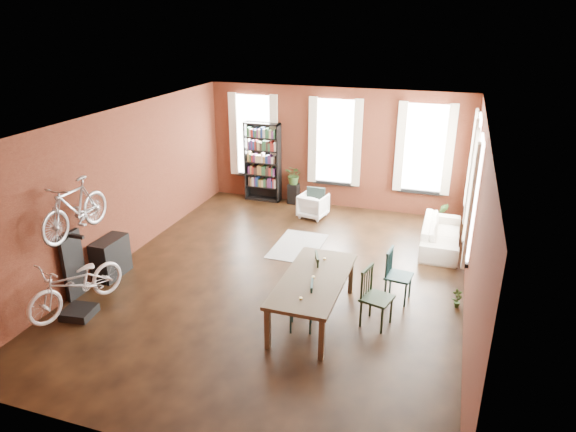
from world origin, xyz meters
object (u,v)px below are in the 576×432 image
at_px(dining_table, 313,298).
at_px(dining_chair_d, 399,276).
at_px(white_armchair, 313,204).
at_px(bike_trainer, 79,312).
at_px(plant_stand, 294,194).
at_px(bicycle_floor, 73,261).
at_px(cream_sofa, 442,230).
at_px(dining_chair_a, 301,306).
at_px(bookshelf, 263,162).
at_px(console_table, 111,257).
at_px(dining_chair_b, 306,278).
at_px(dining_chair_c, 377,298).

height_order(dining_table, dining_chair_d, dining_chair_d).
height_order(white_armchair, bike_trainer, white_armchair).
height_order(plant_stand, bicycle_floor, bicycle_floor).
bearing_deg(cream_sofa, dining_chair_a, 153.28).
height_order(bookshelf, console_table, bookshelf).
xyz_separation_m(dining_chair_d, plant_stand, (-3.41, 4.35, -0.22)).
height_order(dining_table, console_table, console_table).
bearing_deg(dining_chair_d, cream_sofa, -6.38).
xyz_separation_m(dining_chair_a, bike_trainer, (-3.81, -0.88, -0.36)).
bearing_deg(bike_trainer, plant_stand, 74.75).
bearing_deg(dining_table, bookshelf, 119.14).
relative_size(dining_chair_d, console_table, 1.23).
relative_size(dining_chair_b, console_table, 1.18).
xyz_separation_m(dining_chair_b, dining_chair_d, (1.59, 0.58, 0.02)).
relative_size(dining_chair_a, dining_chair_d, 0.88).
xyz_separation_m(bike_trainer, plant_stand, (1.82, 6.66, 0.20)).
xyz_separation_m(white_armchair, console_table, (-2.98, -4.37, 0.06)).
relative_size(bookshelf, cream_sofa, 1.06).
relative_size(dining_chair_a, plant_stand, 1.57).
xyz_separation_m(dining_chair_b, plant_stand, (-1.82, 4.93, -0.20)).
distance_m(dining_table, console_table, 4.28).
bearing_deg(bicycle_floor, dining_chair_b, 41.10).
relative_size(dining_table, bike_trainer, 4.56).
height_order(dining_chair_c, white_armchair, dining_chair_c).
bearing_deg(bike_trainer, bicycle_floor, 55.50).
height_order(dining_chair_a, cream_sofa, dining_chair_a).
bearing_deg(dining_chair_c, dining_chair_b, 90.05).
distance_m(dining_chair_a, white_armchair, 5.10).
bearing_deg(cream_sofa, plant_stand, 67.21).
bearing_deg(white_armchair, cream_sofa, 175.20).
distance_m(dining_chair_d, bookshelf, 6.15).
bearing_deg(bike_trainer, dining_chair_c, 15.48).
bearing_deg(dining_chair_b, dining_chair_a, -10.17).
bearing_deg(white_armchair, dining_table, 115.97).
bearing_deg(bookshelf, dining_chair_a, -63.46).
xyz_separation_m(dining_chair_a, white_armchair, (-1.19, 4.96, -0.10)).
bearing_deg(dining_chair_c, bicycle_floor, 120.21).
bearing_deg(bookshelf, dining_chair_b, -61.05).
relative_size(dining_chair_d, white_armchair, 1.46).
height_order(dining_chair_a, plant_stand, dining_chair_a).
xyz_separation_m(dining_chair_c, bicycle_floor, (-4.96, -1.35, 0.55)).
bearing_deg(dining_chair_c, dining_chair_d, 0.17).
bearing_deg(plant_stand, cream_sofa, -22.79).
bearing_deg(bookshelf, white_armchair, -25.93).
bearing_deg(dining_chair_b, cream_sofa, 124.35).
distance_m(cream_sofa, plant_stand, 4.39).
bearing_deg(bike_trainer, console_table, 104.05).
xyz_separation_m(bookshelf, bike_trainer, (-0.91, -6.66, -1.03)).
bearing_deg(dining_chair_a, dining_chair_d, 122.07).
relative_size(dining_table, dining_chair_d, 2.32).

